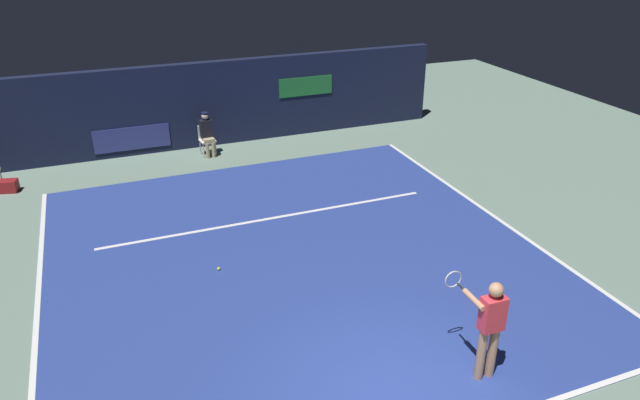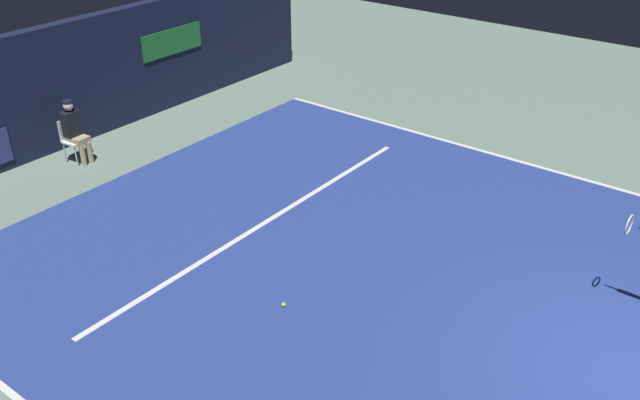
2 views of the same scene
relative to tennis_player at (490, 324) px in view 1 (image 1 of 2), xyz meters
The scene contains 10 objects.
ground_plane 4.79m from the tennis_player, 108.75° to the left, with size 29.89×29.89×0.00m, color slate.
court_surface 4.79m from the tennis_player, 108.75° to the left, with size 10.16×10.68×0.01m, color navy.
line_sideline_left 5.75m from the tennis_player, 51.55° to the left, with size 0.10×10.68×0.01m, color white.
line_sideline_right 7.96m from the tennis_player, 145.83° to the left, with size 0.10×10.68×0.01m, color white.
line_service 6.56m from the tennis_player, 103.44° to the left, with size 7.93×0.10×0.01m, color white.
back_wall 12.05m from the tennis_player, 97.20° to the left, with size 14.74×0.33×2.60m.
tennis_player is the anchor object (origin of this frame).
line_judge_on_chair 11.21m from the tennis_player, 100.23° to the left, with size 0.48×0.56×1.32m.
tennis_ball 5.59m from the tennis_player, 124.95° to the left, with size 0.07×0.07×0.07m, color #CCE033.
equipment_bag 12.87m from the tennis_player, 126.19° to the left, with size 0.84×0.32×0.32m, color maroon.
Camera 1 is at (-3.47, -5.80, 6.46)m, focal length 33.08 mm.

